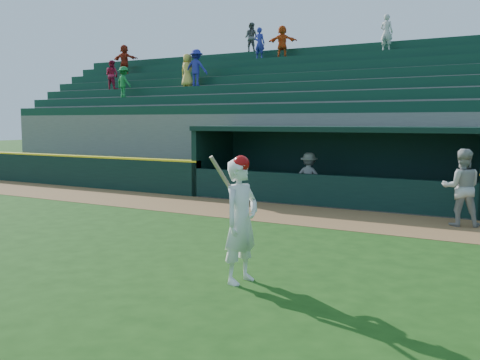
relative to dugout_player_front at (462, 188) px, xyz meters
The scene contains 9 objects.
ground 6.94m from the dugout_player_front, 127.65° to the right, with size 120.00×120.00×0.00m, color #1A4210.
warning_track 4.34m from the dugout_player_front, behind, with size 40.00×3.00×0.01m, color brown.
field_wall_left 16.49m from the dugout_player_front, behind, with size 15.50×0.30×1.20m, color black.
wall_stripe_left 16.49m from the dugout_player_front, behind, with size 15.50×0.32×0.06m, color yellow.
dugout_player_front is the anchor object (origin of this frame).
dugout_player_inside 5.42m from the dugout_player_front, 156.92° to the left, with size 1.03×0.59×1.60m, color #9C9D98.
dugout 4.93m from the dugout_player_front, 148.54° to the left, with size 9.40×2.80×2.46m.
stands 8.41m from the dugout_player_front, 120.62° to the left, with size 34.50×6.25×7.59m.
batter_at_plate 7.28m from the dugout_player_front, 109.62° to the right, with size 0.63×0.84×2.10m.
Camera 1 is at (5.98, -8.82, 2.62)m, focal length 40.00 mm.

